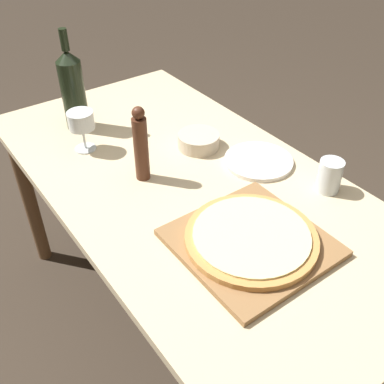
{
  "coord_description": "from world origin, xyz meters",
  "views": [
    {
      "loc": [
        -0.67,
        -0.95,
        1.6
      ],
      "look_at": [
        -0.08,
        -0.12,
        0.81
      ],
      "focal_mm": 42.0,
      "sensor_mm": 36.0,
      "label": 1
    }
  ],
  "objects_px": {
    "wine_glass": "(81,122)",
    "wine_bottle": "(73,89)",
    "pizza": "(251,237)",
    "pepper_mill": "(141,145)",
    "small_bowl": "(199,141)"
  },
  "relations": [
    {
      "from": "wine_bottle",
      "to": "wine_glass",
      "type": "distance_m",
      "value": 0.17
    },
    {
      "from": "wine_bottle",
      "to": "pepper_mill",
      "type": "xyz_separation_m",
      "value": [
        0.03,
        -0.43,
        -0.03
      ]
    },
    {
      "from": "wine_glass",
      "to": "wine_bottle",
      "type": "bearing_deg",
      "value": 73.0
    },
    {
      "from": "pizza",
      "to": "pepper_mill",
      "type": "bearing_deg",
      "value": 99.48
    },
    {
      "from": "wine_bottle",
      "to": "small_bowl",
      "type": "xyz_separation_m",
      "value": [
        0.28,
        -0.38,
        -0.13
      ]
    },
    {
      "from": "pizza",
      "to": "small_bowl",
      "type": "xyz_separation_m",
      "value": [
        0.18,
        0.48,
        -0.0
      ]
    },
    {
      "from": "small_bowl",
      "to": "wine_glass",
      "type": "bearing_deg",
      "value": 146.08
    },
    {
      "from": "pizza",
      "to": "wine_glass",
      "type": "relative_size",
      "value": 2.45
    },
    {
      "from": "small_bowl",
      "to": "pepper_mill",
      "type": "bearing_deg",
      "value": -170.36
    },
    {
      "from": "small_bowl",
      "to": "wine_bottle",
      "type": "bearing_deg",
      "value": 126.19
    },
    {
      "from": "pizza",
      "to": "pepper_mill",
      "type": "xyz_separation_m",
      "value": [
        -0.07,
        0.43,
        0.09
      ]
    },
    {
      "from": "wine_bottle",
      "to": "pepper_mill",
      "type": "bearing_deg",
      "value": -86.34
    },
    {
      "from": "small_bowl",
      "to": "pizza",
      "type": "bearing_deg",
      "value": -110.77
    },
    {
      "from": "pizza",
      "to": "pepper_mill",
      "type": "height_order",
      "value": "pepper_mill"
    },
    {
      "from": "pizza",
      "to": "pepper_mill",
      "type": "relative_size",
      "value": 1.41
    }
  ]
}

